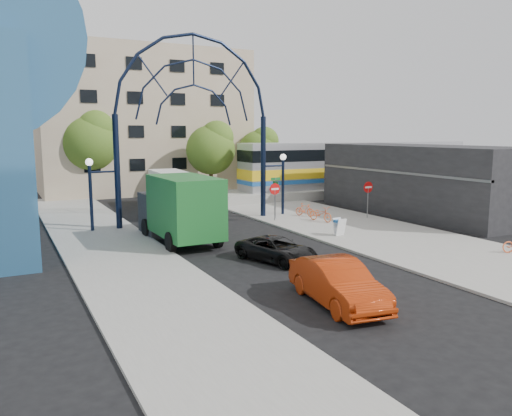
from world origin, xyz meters
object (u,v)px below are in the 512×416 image
green_truck (179,209)px  red_sedan (338,283)px  black_suv (277,249)px  do_not_enter_sign (368,191)px  bike_near_a (321,214)px  tree_north_b (91,140)px  tree_north_c (260,149)px  gateway_arch (194,90)px  street_name_sign (276,189)px  bike_near_b (305,210)px  sandwich_board (339,225)px  train_car (360,164)px  tree_north_a (212,147)px  stop_sign (275,192)px  city_bus (178,192)px

green_truck → red_sedan: size_ratio=1.53×
green_truck → black_suv: 6.80m
black_suv → red_sedan: 6.14m
do_not_enter_sign → bike_near_a: (-3.68, 0.29, -1.36)m
tree_north_b → tree_north_c: (16.00, -2.00, -0.99)m
gateway_arch → black_suv: size_ratio=3.32×
street_name_sign → green_truck: (-8.01, -3.45, -0.31)m
tree_north_c → black_suv: 28.05m
street_name_sign → tree_north_c: bearing=65.7°
tree_north_b → bike_near_a: size_ratio=4.23×
tree_north_c → green_truck: (-14.93, -18.77, -2.46)m
bike_near_a → bike_near_b: bike_near_a is taller
sandwich_board → tree_north_c: tree_north_c is taller
gateway_arch → bike_near_b: size_ratio=9.12×
street_name_sign → bike_near_a: size_ratio=1.48×
gateway_arch → tree_north_c: size_ratio=2.10×
gateway_arch → sandwich_board: (5.60, -8.02, -7.81)m
street_name_sign → sandwich_board: bearing=-86.5°
gateway_arch → black_suv: (-0.19, -11.00, -7.99)m
sandwich_board → red_sedan: bearing=-127.1°
train_car → tree_north_b: size_ratio=3.14×
train_car → bike_near_b: (-12.50, -9.52, -2.33)m
sandwich_board → tree_north_b: 26.15m
train_car → tree_north_a: tree_north_a is taller
gateway_arch → green_truck: (-2.81, -4.85, -6.74)m
stop_sign → red_sedan: stop_sign is taller
sandwich_board → tree_north_b: bearing=111.6°
tree_north_c → bike_near_a: size_ratio=3.43×
stop_sign → train_car: 18.22m
red_sedan → bike_near_b: (8.73, 15.53, -0.21)m
bike_near_a → do_not_enter_sign: bearing=-17.7°
city_bus → green_truck: bearing=-103.7°
train_car → green_truck: (-22.81, -12.85, -1.08)m
green_truck → black_suv: bearing=-67.8°
city_bus → tree_north_b: bearing=116.3°
stop_sign → black_suv: (-4.99, -9.00, -1.42)m
gateway_arch → city_bus: (0.46, 5.11, -7.04)m
do_not_enter_sign → tree_north_c: 18.11m
city_bus → train_car: bearing=12.8°
stop_sign → sandwich_board: (0.80, -6.02, -1.25)m
gateway_arch → bike_near_a: 11.42m
tree_north_a → red_sedan: size_ratio=1.47×
gateway_arch → train_car: 22.27m
stop_sign → tree_north_c: bearing=65.3°
do_not_enter_sign → street_name_sign: 6.36m
black_suv → bike_near_b: bearing=32.5°
do_not_enter_sign → bike_near_a: 3.94m
tree_north_a → bike_near_b: tree_north_a is taller
sandwich_board → train_car: (14.40, 16.02, 2.16)m
city_bus → black_suv: city_bus is taller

